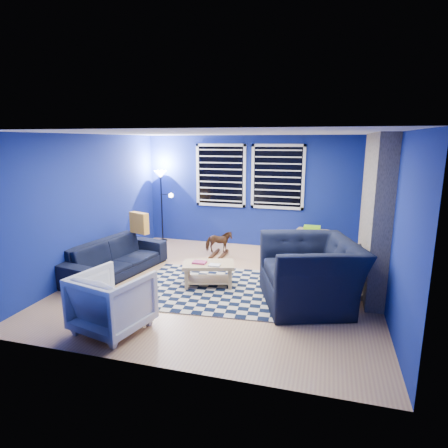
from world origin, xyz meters
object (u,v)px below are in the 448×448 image
armchair_bent (112,302)px  rocking_horse (219,242)px  tv (371,192)px  sofa (115,258)px  coffee_table (208,269)px  floor_lamp (162,184)px  armchair_big (310,272)px  cabinet (311,242)px

armchair_bent → rocking_horse: size_ratio=1.53×
tv → sofa: size_ratio=0.48×
coffee_table → rocking_horse: bearing=100.6°
rocking_horse → floor_lamp: 2.09m
floor_lamp → armchair_big: bearing=-36.2°
tv → floor_lamp: 4.58m
sofa → rocking_horse: sofa is taller
tv → floor_lamp: bearing=176.9°
cabinet → sofa: bearing=-137.9°
rocking_horse → cabinet: 1.96m
rocking_horse → cabinet: size_ratio=0.78×
armchair_big → cabinet: 2.45m
tv → rocking_horse: 3.20m
armchair_bent → coffee_table: bearing=-99.1°
armchair_bent → floor_lamp: size_ratio=0.50×
tv → armchair_big: size_ratio=0.68×
armchair_big → rocking_horse: 2.72m
cabinet → floor_lamp: size_ratio=0.42×
armchair_big → floor_lamp: bearing=-145.1°
sofa → cabinet: 3.99m
coffee_table → armchair_bent: bearing=-112.4°
armchair_bent → rocking_horse: (0.41, 3.39, -0.08)m
armchair_bent → tv: bearing=-117.5°
tv → floor_lamp: size_ratio=0.59×
floor_lamp → tv: bearing=-3.1°
sofa → armchair_big: bearing=-84.6°
rocking_horse → floor_lamp: size_ratio=0.33×
cabinet → rocking_horse: bearing=-153.1°
tv → armchair_bent: size_ratio=1.18×
floor_lamp → rocking_horse: bearing=-25.1°
armchair_big → coffee_table: armchair_big is taller
sofa → coffee_table: size_ratio=2.23×
armchair_big → rocking_horse: size_ratio=2.65×
armchair_big → cabinet: armchair_big is taller
tv → cabinet: (-1.09, 0.06, -1.12)m
tv → floor_lamp: (-4.58, 0.25, -0.01)m
armchair_big → cabinet: size_ratio=2.07×
armchair_bent → cabinet: bearing=-106.7°
tv → coffee_table: tv is taller
armchair_bent → rocking_horse: armchair_bent is taller
rocking_horse → coffee_table: size_ratio=0.59×
tv → rocking_horse: tv is taller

